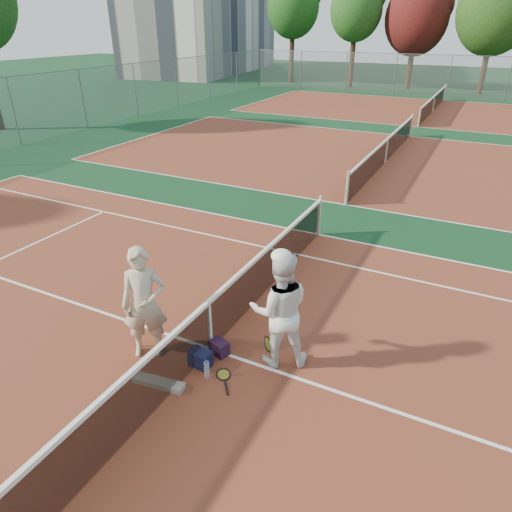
{
  "coord_description": "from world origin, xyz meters",
  "views": [
    {
      "loc": [
        3.59,
        -5.35,
        5.13
      ],
      "look_at": [
        0.0,
        1.75,
        1.05
      ],
      "focal_mm": 32.0,
      "sensor_mm": 36.0,
      "label": 1
    }
  ],
  "objects_px": {
    "player_b": "(280,310)",
    "racket_black_held": "(268,352)",
    "water_bottle": "(207,370)",
    "sports_bag_purple": "(219,348)",
    "player_a": "(144,304)",
    "racket_red": "(142,334)",
    "net_main": "(210,326)",
    "sports_bag_navy": "(200,358)",
    "racket_spare": "(223,374)"
  },
  "relations": [
    {
      "from": "sports_bag_navy",
      "to": "sports_bag_purple",
      "type": "bearing_deg",
      "value": 72.36
    },
    {
      "from": "racket_red",
      "to": "racket_spare",
      "type": "relative_size",
      "value": 0.99
    },
    {
      "from": "player_a",
      "to": "water_bottle",
      "type": "distance_m",
      "value": 1.5
    },
    {
      "from": "racket_spare",
      "to": "sports_bag_navy",
      "type": "relative_size",
      "value": 1.66
    },
    {
      "from": "racket_red",
      "to": "racket_black_held",
      "type": "distance_m",
      "value": 2.23
    },
    {
      "from": "net_main",
      "to": "sports_bag_navy",
      "type": "bearing_deg",
      "value": -81.54
    },
    {
      "from": "player_b",
      "to": "net_main",
      "type": "bearing_deg",
      "value": -14.92
    },
    {
      "from": "racket_black_held",
      "to": "player_b",
      "type": "bearing_deg",
      "value": -129.74
    },
    {
      "from": "racket_spare",
      "to": "water_bottle",
      "type": "relative_size",
      "value": 2.0
    },
    {
      "from": "sports_bag_purple",
      "to": "water_bottle",
      "type": "xyz_separation_m",
      "value": [
        0.12,
        -0.6,
        0.02
      ]
    },
    {
      "from": "net_main",
      "to": "racket_red",
      "type": "xyz_separation_m",
      "value": [
        -1.09,
        -0.5,
        -0.21
      ]
    },
    {
      "from": "racket_red",
      "to": "sports_bag_navy",
      "type": "relative_size",
      "value": 1.64
    },
    {
      "from": "net_main",
      "to": "sports_bag_navy",
      "type": "height_order",
      "value": "net_main"
    },
    {
      "from": "racket_spare",
      "to": "sports_bag_navy",
      "type": "height_order",
      "value": "sports_bag_navy"
    },
    {
      "from": "racket_red",
      "to": "sports_bag_purple",
      "type": "height_order",
      "value": "racket_red"
    },
    {
      "from": "racket_black_held",
      "to": "water_bottle",
      "type": "distance_m",
      "value": 1.03
    },
    {
      "from": "sports_bag_purple",
      "to": "sports_bag_navy",
      "type": "bearing_deg",
      "value": -107.64
    },
    {
      "from": "sports_bag_purple",
      "to": "player_b",
      "type": "bearing_deg",
      "value": 17.69
    },
    {
      "from": "player_a",
      "to": "net_main",
      "type": "bearing_deg",
      "value": -3.27
    },
    {
      "from": "racket_red",
      "to": "sports_bag_navy",
      "type": "height_order",
      "value": "racket_red"
    },
    {
      "from": "racket_black_held",
      "to": "water_bottle",
      "type": "bearing_deg",
      "value": 30.59
    },
    {
      "from": "racket_red",
      "to": "player_a",
      "type": "bearing_deg",
      "value": -24.24
    },
    {
      "from": "net_main",
      "to": "sports_bag_navy",
      "type": "distance_m",
      "value": 0.57
    },
    {
      "from": "net_main",
      "to": "racket_spare",
      "type": "height_order",
      "value": "net_main"
    },
    {
      "from": "player_b",
      "to": "sports_bag_purple",
      "type": "xyz_separation_m",
      "value": [
        -0.98,
        -0.31,
        -0.89
      ]
    },
    {
      "from": "sports_bag_navy",
      "to": "sports_bag_purple",
      "type": "distance_m",
      "value": 0.43
    },
    {
      "from": "sports_bag_navy",
      "to": "sports_bag_purple",
      "type": "xyz_separation_m",
      "value": [
        0.13,
        0.4,
        -0.01
      ]
    },
    {
      "from": "player_a",
      "to": "racket_red",
      "type": "distance_m",
      "value": 0.73
    },
    {
      "from": "racket_spare",
      "to": "sports_bag_navy",
      "type": "xyz_separation_m",
      "value": [
        -0.46,
        0.04,
        0.13
      ]
    },
    {
      "from": "player_b",
      "to": "water_bottle",
      "type": "relative_size",
      "value": 6.77
    },
    {
      "from": "sports_bag_navy",
      "to": "player_a",
      "type": "bearing_deg",
      "value": -173.96
    },
    {
      "from": "water_bottle",
      "to": "sports_bag_purple",
      "type": "bearing_deg",
      "value": 101.53
    },
    {
      "from": "player_a",
      "to": "sports_bag_purple",
      "type": "distance_m",
      "value": 1.5
    },
    {
      "from": "racket_spare",
      "to": "sports_bag_purple",
      "type": "xyz_separation_m",
      "value": [
        -0.33,
        0.44,
        0.11
      ]
    },
    {
      "from": "racket_spare",
      "to": "water_bottle",
      "type": "height_order",
      "value": "water_bottle"
    },
    {
      "from": "racket_spare",
      "to": "water_bottle",
      "type": "xyz_separation_m",
      "value": [
        -0.21,
        -0.16,
        0.14
      ]
    },
    {
      "from": "player_b",
      "to": "racket_black_held",
      "type": "xyz_separation_m",
      "value": [
        -0.11,
        -0.21,
        -0.73
      ]
    },
    {
      "from": "net_main",
      "to": "player_a",
      "type": "xyz_separation_m",
      "value": [
        -0.91,
        -0.54,
        0.49
      ]
    },
    {
      "from": "racket_spare",
      "to": "racket_black_held",
      "type": "bearing_deg",
      "value": -84.01
    },
    {
      "from": "racket_black_held",
      "to": "net_main",
      "type": "bearing_deg",
      "value": -8.79
    },
    {
      "from": "player_b",
      "to": "sports_bag_navy",
      "type": "relative_size",
      "value": 5.62
    },
    {
      "from": "racket_red",
      "to": "sports_bag_purple",
      "type": "distance_m",
      "value": 1.37
    },
    {
      "from": "player_a",
      "to": "racket_black_held",
      "type": "bearing_deg",
      "value": -16.73
    },
    {
      "from": "player_a",
      "to": "player_b",
      "type": "relative_size",
      "value": 0.99
    },
    {
      "from": "player_a",
      "to": "player_b",
      "type": "bearing_deg",
      "value": -12.35
    },
    {
      "from": "player_b",
      "to": "racket_black_held",
      "type": "relative_size",
      "value": 3.57
    },
    {
      "from": "player_a",
      "to": "racket_red",
      "type": "xyz_separation_m",
      "value": [
        -0.18,
        0.04,
        -0.71
      ]
    },
    {
      "from": "net_main",
      "to": "racket_black_held",
      "type": "xyz_separation_m",
      "value": [
        1.06,
        0.07,
        -0.23
      ]
    },
    {
      "from": "player_b",
      "to": "racket_black_held",
      "type": "distance_m",
      "value": 0.77
    },
    {
      "from": "net_main",
      "to": "player_b",
      "type": "height_order",
      "value": "player_b"
    }
  ]
}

